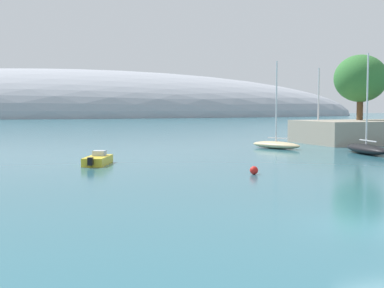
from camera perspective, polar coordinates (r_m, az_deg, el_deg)
name	(u,v)px	position (r m, az deg, el deg)	size (l,w,h in m)	color
water	(379,228)	(20.72, 19.52, -8.56)	(600.00, 600.00, 0.00)	#2D6675
shore_outcrop	(367,132)	(68.54, 18.31, 1.27)	(16.08, 10.61, 2.76)	gray
tree_clump_shore	(360,79)	(70.38, 17.69, 6.73)	(6.60, 6.60, 8.22)	brown
distant_ridge	(66,117)	(242.26, -13.41, 2.87)	(288.86, 89.58, 41.92)	#999EA8
sailboat_white_near_shore	(318,138)	(67.71, 13.40, 0.64)	(4.29, 6.21, 9.21)	white
sailboat_sand_mid_mooring	(276,144)	(56.86, 9.03, 0.00)	(4.29, 6.35, 9.22)	#C6B284
sailboat_black_outer_mooring	(366,148)	(52.43, 18.24, -0.43)	(3.24, 7.60, 9.44)	black
motorboat_yellow_foreground	(98,160)	(41.22, -10.12, -1.70)	(2.89, 4.42, 1.04)	yellow
mooring_buoy_red	(254,170)	(34.94, 6.69, -2.83)	(0.55, 0.55, 0.55)	red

